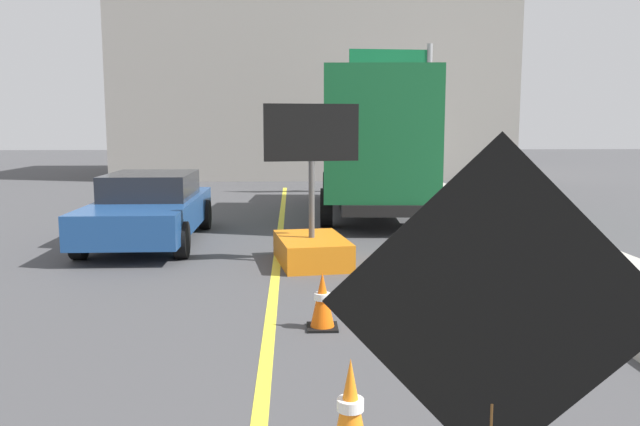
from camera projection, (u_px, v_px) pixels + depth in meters
name	position (u px, v px, depth m)	size (l,w,h in m)	color
lane_center_stripe	(265.00, 372.00, 6.14)	(0.14, 36.00, 0.01)	yellow
roadwork_sign	(495.00, 317.00, 3.00)	(1.60, 0.35, 2.33)	#593819
arrow_board_trailer	(312.00, 236.00, 10.91)	(1.59, 1.94, 2.70)	orange
box_truck	(372.00, 141.00, 16.61)	(2.99, 7.98, 3.59)	black
pickup_car	(150.00, 208.00, 12.89)	(2.03, 4.87, 1.38)	navy
highway_guide_sign	(406.00, 92.00, 21.29)	(2.79, 0.31, 5.00)	gray
far_building_block	(312.00, 90.00, 30.41)	(17.03, 8.69, 7.96)	gray
traffic_cone_near_sign	(350.00, 412.00, 4.45)	(0.36, 0.36, 0.77)	black
traffic_cone_mid_lane	(322.00, 301.00, 7.43)	(0.36, 0.36, 0.67)	black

